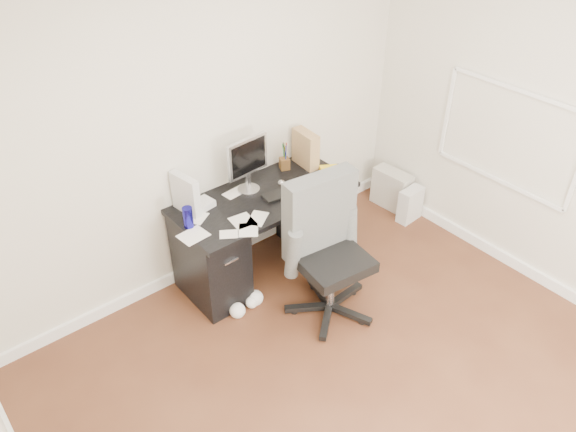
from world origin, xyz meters
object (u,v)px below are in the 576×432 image
desk (265,230)px  pc_tower (392,189)px  wicker_basket (214,265)px  lcd_monitor (248,165)px  office_chair (332,254)px  keyboard (286,193)px

desk → pc_tower: 1.58m
desk → pc_tower: size_ratio=3.81×
wicker_basket → desk: bearing=-12.5°
lcd_monitor → office_chair: lcd_monitor is taller
pc_tower → lcd_monitor: bearing=169.6°
office_chair → wicker_basket: office_chair is taller
desk → pc_tower: bearing=-1.5°
keyboard → pc_tower: (1.41, 0.05, -0.56)m
desk → keyboard: keyboard is taller
office_chair → desk: bearing=102.0°
keyboard → pc_tower: bearing=11.4°
keyboard → lcd_monitor: bearing=140.9°
lcd_monitor → wicker_basket: size_ratio=1.24×
keyboard → wicker_basket: 0.86m
lcd_monitor → pc_tower: bearing=-11.3°
wicker_basket → lcd_monitor: bearing=5.2°
keyboard → wicker_basket: keyboard is taller
lcd_monitor → pc_tower: lcd_monitor is taller
lcd_monitor → desk: bearing=-74.8°
office_chair → wicker_basket: (-0.53, 0.86, -0.39)m
pc_tower → wicker_basket: size_ratio=1.01×
lcd_monitor → wicker_basket: (-0.41, -0.04, -0.80)m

